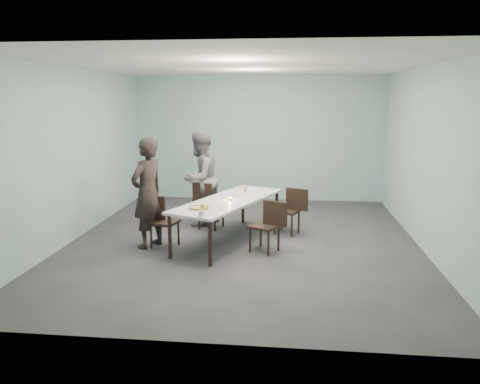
# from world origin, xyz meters

# --- Properties ---
(ground) EXTENTS (7.00, 7.00, 0.00)m
(ground) POSITION_xyz_m (0.00, 0.00, 0.00)
(ground) COLOR #333335
(ground) RESTS_ON ground
(room_shell) EXTENTS (6.02, 7.02, 3.01)m
(room_shell) POSITION_xyz_m (0.00, 0.00, 2.03)
(room_shell) COLOR #98C0BF
(room_shell) RESTS_ON ground
(table) EXTENTS (1.81, 2.75, 0.75)m
(table) POSITION_xyz_m (-0.25, -0.01, 0.69)
(table) COLOR white
(table) RESTS_ON ground
(chair_near_left) EXTENTS (0.64, 0.50, 0.87)m
(chair_near_left) POSITION_xyz_m (-1.37, -0.43, 0.50)
(chair_near_left) COLOR black
(chair_near_left) RESTS_ON ground
(chair_far_left) EXTENTS (0.65, 0.53, 0.87)m
(chair_far_left) POSITION_xyz_m (-0.78, 0.83, 0.50)
(chair_far_left) COLOR black
(chair_far_left) RESTS_ON ground
(chair_near_right) EXTENTS (0.65, 0.56, 0.87)m
(chair_near_right) POSITION_xyz_m (0.47, -0.54, 0.50)
(chair_near_right) COLOR black
(chair_near_right) RESTS_ON ground
(chair_far_right) EXTENTS (0.65, 0.55, 0.87)m
(chair_far_right) POSITION_xyz_m (0.82, 0.54, 0.50)
(chair_far_right) COLOR black
(chair_far_right) RESTS_ON ground
(diner_near) EXTENTS (0.70, 0.80, 1.85)m
(diner_near) POSITION_xyz_m (-1.55, -0.46, 0.93)
(diner_near) COLOR black
(diner_near) RESTS_ON ground
(diner_far) EXTENTS (1.01, 1.11, 1.85)m
(diner_far) POSITION_xyz_m (-0.96, 1.04, 0.92)
(diner_far) COLOR slate
(diner_far) RESTS_ON ground
(pizza) EXTENTS (0.34, 0.34, 0.04)m
(pizza) POSITION_xyz_m (-0.63, -0.75, 0.77)
(pizza) COLOR white
(pizza) RESTS_ON table
(side_plate) EXTENTS (0.18, 0.18, 0.01)m
(side_plate) POSITION_xyz_m (-0.32, -0.45, 0.76)
(side_plate) COLOR white
(side_plate) RESTS_ON table
(beer_glass) EXTENTS (0.08, 0.08, 0.15)m
(beer_glass) POSITION_xyz_m (-0.52, -1.06, 0.82)
(beer_glass) COLOR gold
(beer_glass) RESTS_ON table
(water_tumbler) EXTENTS (0.08, 0.08, 0.09)m
(water_tumbler) POSITION_xyz_m (-0.50, -1.25, 0.80)
(water_tumbler) COLOR silver
(water_tumbler) RESTS_ON table
(tealight) EXTENTS (0.06, 0.06, 0.05)m
(tealight) POSITION_xyz_m (-0.22, -0.09, 0.77)
(tealight) COLOR silver
(tealight) RESTS_ON table
(amber_tumbler) EXTENTS (0.07, 0.07, 0.08)m
(amber_tumbler) POSITION_xyz_m (-0.04, 0.73, 0.79)
(amber_tumbler) COLOR gold
(amber_tumbler) RESTS_ON table
(menu) EXTENTS (0.36, 0.32, 0.01)m
(menu) POSITION_xyz_m (0.03, 0.91, 0.75)
(menu) COLOR silver
(menu) RESTS_ON table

